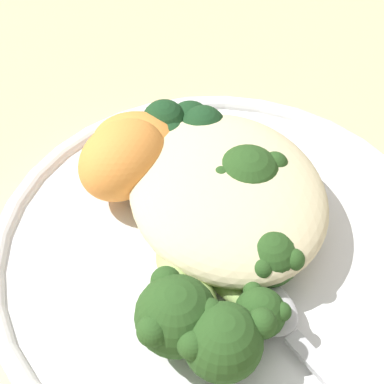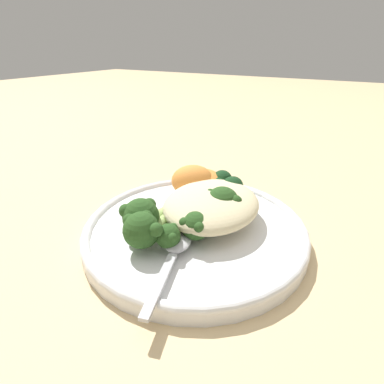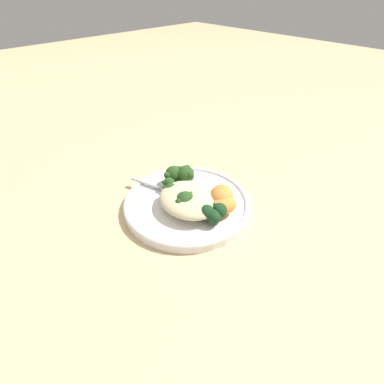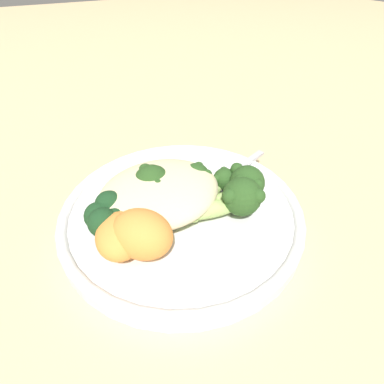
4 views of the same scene
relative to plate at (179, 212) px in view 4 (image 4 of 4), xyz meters
The scene contains 16 objects.
ground_plane 0.01m from the plate, 52.00° to the right, with size 4.00×4.00×0.00m, color #D6B784.
plate is the anchor object (origin of this frame).
quinoa_mound 0.04m from the plate, 142.99° to the left, with size 0.14×0.12×0.04m, color beige.
broccoli_stalk_0 0.07m from the plate, 41.64° to the right, with size 0.10×0.06×0.04m.
broccoli_stalk_1 0.07m from the plate, 22.84° to the right, with size 0.12×0.05×0.04m.
broccoli_stalk_2 0.05m from the plate, 10.44° to the right, with size 0.11×0.06×0.03m.
broccoli_stalk_3 0.04m from the plate, 24.09° to the left, with size 0.06×0.07×0.03m.
broccoli_stalk_4 0.03m from the plate, 43.30° to the left, with size 0.05×0.08×0.03m.
broccoli_stalk_5 0.04m from the plate, 132.19° to the left, with size 0.05×0.10×0.04m.
broccoli_stalk_6 0.04m from the plate, 143.45° to the left, with size 0.05×0.09×0.03m.
broccoli_stalk_7 0.04m from the plate, behind, with size 0.10×0.08×0.03m.
sweet_potato_chunk_0 0.04m from the plate, 157.60° to the right, with size 0.06×0.05×0.03m, color orange.
sweet_potato_chunk_1 0.09m from the plate, 160.49° to the right, with size 0.06×0.05×0.03m, color orange.
sweet_potato_chunk_2 0.08m from the plate, 145.86° to the right, with size 0.06×0.05×0.05m, color orange.
kale_tuft 0.08m from the plate, behind, with size 0.05×0.05×0.04m.
spoon 0.07m from the plate, ahead, with size 0.12×0.05×0.01m.
Camera 4 is at (-0.12, -0.22, 0.25)m, focal length 28.00 mm.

